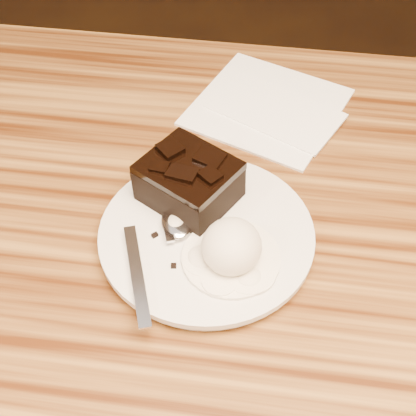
# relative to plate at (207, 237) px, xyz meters

# --- Properties ---
(plate) EXTENTS (0.21, 0.21, 0.02)m
(plate) POSITION_rel_plate_xyz_m (0.00, 0.00, 0.00)
(plate) COLOR silver
(plate) RESTS_ON dining_table
(brownie) EXTENTS (0.11, 0.11, 0.04)m
(brownie) POSITION_rel_plate_xyz_m (-0.02, 0.04, 0.03)
(brownie) COLOR black
(brownie) RESTS_ON plate
(ice_cream_scoop) EXTENTS (0.05, 0.06, 0.05)m
(ice_cream_scoop) POSITION_rel_plate_xyz_m (0.03, -0.03, 0.03)
(ice_cream_scoop) COLOR white
(ice_cream_scoop) RESTS_ON plate
(melt_puddle) EXTENTS (0.09, 0.09, 0.00)m
(melt_puddle) POSITION_rel_plate_xyz_m (0.03, -0.03, 0.01)
(melt_puddle) COLOR white
(melt_puddle) RESTS_ON plate
(spoon) EXTENTS (0.09, 0.17, 0.01)m
(spoon) POSITION_rel_plate_xyz_m (-0.03, 0.00, 0.01)
(spoon) COLOR silver
(spoon) RESTS_ON plate
(napkin) EXTENTS (0.21, 0.21, 0.01)m
(napkin) POSITION_rel_plate_xyz_m (0.04, 0.21, -0.01)
(napkin) COLOR white
(napkin) RESTS_ON dining_table
(crumb_a) EXTENTS (0.01, 0.01, 0.00)m
(crumb_a) POSITION_rel_plate_xyz_m (0.05, -0.04, 0.01)
(crumb_a) COLOR black
(crumb_a) RESTS_ON plate
(crumb_b) EXTENTS (0.01, 0.01, 0.00)m
(crumb_b) POSITION_rel_plate_xyz_m (-0.02, -0.05, 0.01)
(crumb_b) COLOR black
(crumb_b) RESTS_ON plate
(crumb_c) EXTENTS (0.01, 0.01, 0.00)m
(crumb_c) POSITION_rel_plate_xyz_m (-0.05, -0.01, 0.01)
(crumb_c) COLOR black
(crumb_c) RESTS_ON plate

